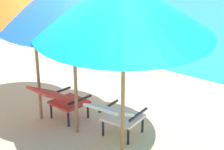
{
  "coord_description": "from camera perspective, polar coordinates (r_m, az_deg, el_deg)",
  "views": [
    {
      "loc": [
        3.34,
        -3.62,
        2.61
      ],
      "look_at": [
        0.0,
        0.24,
        0.75
      ],
      "focal_mm": 54.47,
      "sensor_mm": 36.0,
      "label": 1
    }
  ],
  "objects": [
    {
      "name": "ground_plane",
      "position": [
        8.72,
        16.39,
        1.76
      ],
      "size": [
        40.0,
        40.0,
        0.0
      ],
      "primitive_type": "plane",
      "color": "#CCB78E"
    },
    {
      "name": "lounge_chair_left",
      "position": [
        5.49,
        -8.65,
        -3.93
      ],
      "size": [
        0.57,
        0.89,
        0.68
      ],
      "color": "red",
      "rests_on": "ground_plane"
    },
    {
      "name": "lounge_chair_right",
      "position": [
        4.93,
        0.81,
        -6.6
      ],
      "size": [
        0.64,
        0.93,
        0.68
      ],
      "color": "silver",
      "rests_on": "ground_plane"
    },
    {
      "name": "beach_umbrella_center",
      "position": [
        4.68,
        -6.68,
        12.41
      ],
      "size": [
        2.98,
        2.98,
        2.41
      ],
      "color": "olive",
      "rests_on": "ground_plane"
    },
    {
      "name": "beach_umbrella_right",
      "position": [
        4.02,
        2.03,
        11.55
      ],
      "size": [
        3.1,
        3.11,
        2.46
      ],
      "color": "olive",
      "rests_on": "ground_plane"
    }
  ]
}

